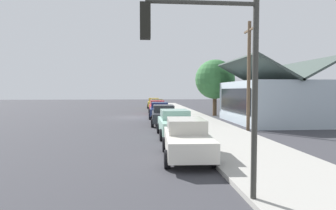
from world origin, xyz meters
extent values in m
plane|color=#38383D|center=(0.00, 0.00, 0.00)|extent=(120.00, 120.00, 0.00)
cube|color=#A3A099|center=(0.00, 5.60, 0.08)|extent=(60.00, 4.20, 0.16)
cube|color=gold|center=(-15.69, 2.63, 0.68)|extent=(4.55, 1.96, 0.70)
cube|color=gold|center=(-16.14, 2.64, 1.31)|extent=(2.21, 1.66, 0.56)
cylinder|color=black|center=(-14.26, 3.48, 0.33)|extent=(0.67, 0.24, 0.66)
cylinder|color=black|center=(-14.33, 1.68, 0.33)|extent=(0.67, 0.24, 0.66)
cylinder|color=black|center=(-17.05, 3.58, 0.33)|extent=(0.67, 0.24, 0.66)
cylinder|color=black|center=(-17.11, 1.78, 0.33)|extent=(0.67, 0.24, 0.66)
cube|color=olive|center=(-9.88, 2.87, 0.68)|extent=(4.88, 1.93, 0.70)
cube|color=#61683C|center=(-10.36, 2.85, 1.31)|extent=(2.37, 1.62, 0.56)
cylinder|color=black|center=(-8.42, 3.80, 0.33)|extent=(0.67, 0.25, 0.66)
cylinder|color=black|center=(-8.35, 2.06, 0.33)|extent=(0.67, 0.25, 0.66)
cylinder|color=black|center=(-11.40, 3.68, 0.33)|extent=(0.67, 0.25, 0.66)
cylinder|color=black|center=(-11.34, 1.94, 0.33)|extent=(0.67, 0.25, 0.66)
cube|color=red|center=(-4.47, 2.64, 0.68)|extent=(4.87, 1.89, 0.70)
cube|color=#A9272B|center=(-4.96, 2.63, 1.31)|extent=(2.35, 1.62, 0.56)
cylinder|color=black|center=(-3.00, 3.57, 0.33)|extent=(0.66, 0.23, 0.66)
cylinder|color=black|center=(-2.96, 1.78, 0.33)|extent=(0.66, 0.23, 0.66)
cylinder|color=black|center=(-5.99, 3.51, 0.33)|extent=(0.66, 0.23, 0.66)
cylinder|color=black|center=(-5.95, 1.72, 0.33)|extent=(0.66, 0.23, 0.66)
cube|color=navy|center=(0.91, 2.60, 0.68)|extent=(4.76, 2.10, 0.70)
cube|color=navy|center=(0.44, 2.63, 1.31)|extent=(2.32, 1.76, 0.56)
cylinder|color=black|center=(2.40, 3.47, 0.33)|extent=(0.67, 0.25, 0.66)
cylinder|color=black|center=(2.31, 1.60, 0.33)|extent=(0.67, 0.25, 0.66)
cylinder|color=black|center=(-0.49, 3.61, 0.33)|extent=(0.67, 0.25, 0.66)
cylinder|color=black|center=(-0.58, 1.74, 0.33)|extent=(0.67, 0.25, 0.66)
cube|color=#2D3035|center=(6.60, 2.60, 0.68)|extent=(4.64, 1.96, 0.70)
cube|color=#27292D|center=(6.14, 2.61, 1.31)|extent=(2.24, 1.68, 0.56)
cylinder|color=black|center=(8.05, 3.49, 0.33)|extent=(0.67, 0.24, 0.66)
cylinder|color=black|center=(8.00, 1.64, 0.33)|extent=(0.67, 0.24, 0.66)
cylinder|color=black|center=(5.20, 3.56, 0.33)|extent=(0.67, 0.24, 0.66)
cylinder|color=black|center=(5.16, 1.71, 0.33)|extent=(0.67, 0.24, 0.66)
cube|color=#9ED1BC|center=(12.36, 2.89, 0.68)|extent=(4.52, 1.90, 0.70)
cube|color=#86B1A0|center=(11.91, 2.88, 1.31)|extent=(2.17, 1.66, 0.56)
cylinder|color=black|center=(13.76, 3.83, 0.33)|extent=(0.66, 0.22, 0.66)
cylinder|color=black|center=(13.77, 1.96, 0.33)|extent=(0.66, 0.22, 0.66)
cylinder|color=black|center=(10.96, 3.81, 0.33)|extent=(0.66, 0.22, 0.66)
cylinder|color=black|center=(10.97, 1.94, 0.33)|extent=(0.66, 0.22, 0.66)
cube|color=silver|center=(17.94, 2.71, 0.68)|extent=(4.52, 1.92, 0.70)
cube|color=beige|center=(17.49, 2.73, 1.31)|extent=(2.20, 1.61, 0.56)
cylinder|color=black|center=(19.36, 3.51, 0.33)|extent=(0.67, 0.25, 0.66)
cylinder|color=black|center=(19.27, 1.79, 0.33)|extent=(0.67, 0.25, 0.66)
cylinder|color=black|center=(16.60, 3.64, 0.33)|extent=(0.67, 0.25, 0.66)
cylinder|color=black|center=(16.52, 1.92, 0.33)|extent=(0.67, 0.25, 0.66)
cube|color=#ADBCC6|center=(5.77, 12.00, 1.78)|extent=(9.26, 6.56, 3.56)
cube|color=black|center=(5.77, 8.68, 1.96)|extent=(7.41, 0.08, 1.99)
cube|color=#3F4C47|center=(5.77, 10.36, 4.43)|extent=(9.86, 3.57, 2.00)
cube|color=#3F4C47|center=(5.77, 13.64, 4.43)|extent=(9.86, 3.57, 2.00)
cylinder|color=brown|center=(-1.35, 8.85, 1.42)|extent=(0.44, 0.44, 2.83)
sphere|color=#38753D|center=(-1.35, 8.85, 4.03)|extent=(4.34, 4.34, 4.34)
cylinder|color=#383833|center=(22.66, 3.60, 2.60)|extent=(0.14, 0.14, 5.20)
cylinder|color=#383833|center=(22.66, 2.30, 4.80)|extent=(0.10, 2.60, 0.10)
cube|color=black|center=(22.66, 1.00, 4.35)|extent=(0.28, 0.24, 0.80)
sphere|color=red|center=(22.51, 1.00, 4.61)|extent=(0.16, 0.16, 0.16)
sphere|color=yellow|center=(22.51, 1.00, 4.35)|extent=(0.16, 0.16, 0.16)
sphere|color=green|center=(22.51, 1.00, 4.09)|extent=(0.16, 0.16, 0.16)
cylinder|color=brown|center=(10.32, 8.20, 3.75)|extent=(0.24, 0.24, 7.50)
cube|color=brown|center=(10.32, 8.20, 6.90)|extent=(1.80, 0.12, 0.12)
cylinder|color=red|center=(-8.07, 4.20, 0.44)|extent=(0.22, 0.22, 0.55)
sphere|color=red|center=(-8.07, 4.20, 0.78)|extent=(0.18, 0.18, 0.18)
camera|label=1|loc=(29.14, 0.94, 2.77)|focal=30.05mm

